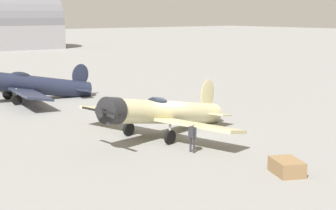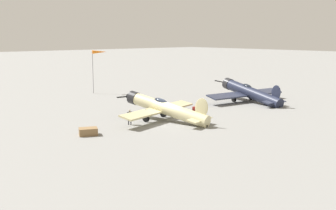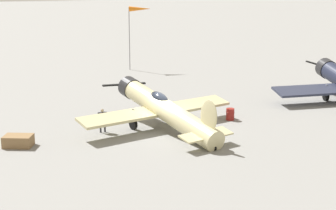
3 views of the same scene
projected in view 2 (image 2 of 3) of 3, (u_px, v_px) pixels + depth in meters
The scene contains 7 objects.
ground_plane at pixel (168, 121), 42.34m from camera, with size 400.00×400.00×0.00m, color gray.
airplane_foreground at pixel (164, 108), 42.38m from camera, with size 10.57×11.38×3.17m.
airplane_mid_apron at pixel (249, 92), 54.48m from camera, with size 12.08×12.84×3.29m.
ground_crew_mechanic at pixel (130, 116), 40.65m from camera, with size 0.23×0.61×1.58m.
equipment_crate at pixel (88, 132), 36.46m from camera, with size 1.73×1.99×0.68m.
fuel_drum at pixel (195, 110), 46.45m from camera, with size 0.61×0.61×0.83m.
windsock_mast at pixel (99, 54), 62.40m from camera, with size 1.17×2.39×6.83m.
Camera 2 is at (-31.15, 27.25, 9.09)m, focal length 42.20 mm.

